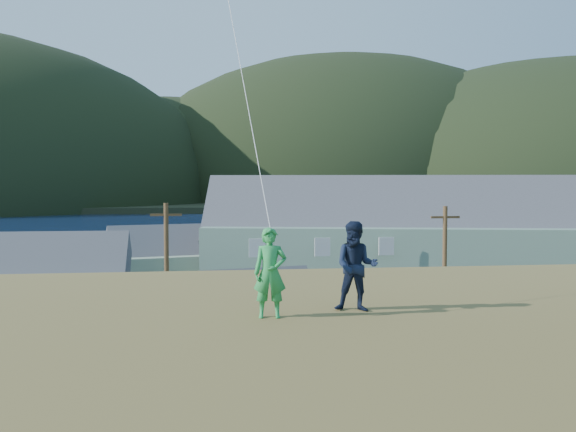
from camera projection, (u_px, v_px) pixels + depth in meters
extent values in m
plane|color=#0A1638|center=(238.00, 379.00, 32.01)|extent=(900.00, 900.00, 0.00)
cube|color=#4C3D19|center=(240.00, 391.00, 30.03)|extent=(110.00, 8.00, 0.10)
cube|color=#28282B|center=(226.00, 311.00, 48.84)|extent=(72.00, 36.00, 0.12)
cube|color=gray|center=(165.00, 267.00, 70.83)|extent=(26.00, 14.00, 0.90)
cube|color=black|center=(208.00, 198.00, 358.77)|extent=(900.00, 320.00, 2.00)
ellipsoid|color=black|center=(169.00, 198.00, 326.44)|extent=(200.00, 180.00, 100.00)
ellipsoid|color=black|center=(346.00, 198.00, 328.09)|extent=(230.00, 207.00, 142.60)
ellipsoid|color=black|center=(568.00, 198.00, 322.40)|extent=(280.00, 252.00, 134.40)
cube|color=gray|center=(415.00, 260.00, 54.97)|extent=(36.66, 17.00, 6.06)
cube|color=#47474C|center=(415.00, 206.00, 54.73)|extent=(37.10, 16.86, 9.85)
cube|color=gray|center=(53.00, 295.00, 45.19)|extent=(9.94, 6.64, 3.53)
cube|color=#47474C|center=(52.00, 258.00, 45.05)|extent=(10.44, 6.37, 6.35)
cube|color=silver|center=(258.00, 322.00, 38.78)|extent=(7.28, 5.93, 2.55)
cube|color=#47474C|center=(258.00, 290.00, 38.68)|extent=(7.76, 6.04, 4.55)
cube|color=gray|center=(170.00, 272.00, 57.76)|extent=(11.47, 8.49, 3.29)
cube|color=#47474C|center=(170.00, 243.00, 57.62)|extent=(11.94, 8.54, 6.09)
cylinder|color=#47331E|center=(167.00, 287.00, 32.81)|extent=(0.24, 0.24, 8.65)
cylinder|color=#47331E|center=(444.00, 284.00, 34.71)|extent=(0.24, 0.24, 8.43)
imported|color=#BBBBBB|center=(122.00, 289.00, 53.91)|extent=(2.60, 5.11, 1.42)
imported|color=#2E4C74|center=(281.00, 287.00, 54.97)|extent=(2.02, 4.68, 1.50)
imported|color=silver|center=(70.00, 301.00, 48.43)|extent=(2.63, 5.47, 1.50)
imported|color=black|center=(139.00, 303.00, 48.10)|extent=(2.20, 4.81, 1.37)
imported|color=#BABABF|center=(53.00, 300.00, 49.28)|extent=(1.94, 4.36, 1.39)
imported|color=navy|center=(215.00, 296.00, 51.15)|extent=(1.74, 3.98, 1.33)
imported|color=#279045|center=(270.00, 273.00, 12.40)|extent=(0.68, 0.48, 1.75)
imported|color=black|center=(356.00, 266.00, 13.02)|extent=(1.05, 0.91, 1.83)
cylinder|color=white|center=(238.00, 53.00, 14.89)|extent=(0.02, 0.02, 9.63)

